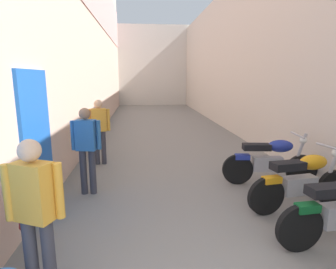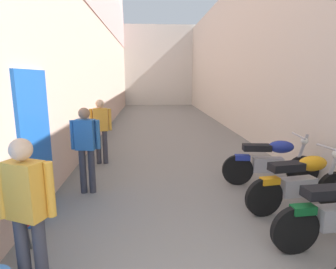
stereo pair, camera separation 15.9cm
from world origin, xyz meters
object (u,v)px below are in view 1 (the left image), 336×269
at_px(motorcycle_third, 302,180).
at_px(umbrella_leaning, 24,206).
at_px(pedestrian_by_doorway, 35,210).
at_px(pedestrian_mid_alley, 86,145).
at_px(pedestrian_further_down, 99,127).
at_px(motorcycle_fourth, 271,160).

height_order(motorcycle_third, umbrella_leaning, motorcycle_third).
bearing_deg(pedestrian_by_doorway, umbrella_leaning, 120.43).
bearing_deg(pedestrian_mid_alley, pedestrian_by_doorway, -89.95).
bearing_deg(pedestrian_further_down, pedestrian_by_doorway, -89.63).
height_order(motorcycle_fourth, pedestrian_mid_alley, pedestrian_mid_alley).
distance_m(motorcycle_fourth, pedestrian_mid_alley, 3.51).
bearing_deg(motorcycle_fourth, pedestrian_by_doorway, -142.99).
height_order(motorcycle_third, pedestrian_by_doorway, pedestrian_by_doorway).
relative_size(pedestrian_by_doorway, pedestrian_further_down, 1.00).
height_order(motorcycle_third, pedestrian_further_down, pedestrian_further_down).
height_order(pedestrian_by_doorway, pedestrian_further_down, same).
height_order(pedestrian_by_doorway, umbrella_leaning, pedestrian_by_doorway).
distance_m(pedestrian_mid_alley, umbrella_leaning, 1.95).
height_order(motorcycle_third, pedestrian_mid_alley, pedestrian_mid_alley).
bearing_deg(motorcycle_third, motorcycle_fourth, 90.00).
bearing_deg(motorcycle_fourth, motorcycle_third, -90.00).
relative_size(motorcycle_fourth, umbrella_leaning, 1.91).
relative_size(pedestrian_further_down, umbrella_leaning, 1.63).
bearing_deg(motorcycle_fourth, pedestrian_further_down, 154.43).
bearing_deg(pedestrian_by_doorway, pedestrian_mid_alley, 90.05).
height_order(pedestrian_mid_alley, pedestrian_further_down, same).
xyz_separation_m(motorcycle_third, umbrella_leaning, (-3.83, -0.92, 0.18)).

